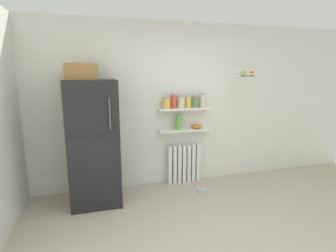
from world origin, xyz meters
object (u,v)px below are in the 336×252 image
(radiator, at_px, (183,164))
(storage_jar_5, at_px, (203,101))
(refrigerator, at_px, (94,139))
(storage_jar_3, at_px, (188,102))
(storage_jar_1, at_px, (174,101))
(storage_jar_2, at_px, (181,102))
(storage_jar_0, at_px, (166,103))
(hanging_fruit_basket, at_px, (247,75))
(vase, at_px, (178,122))
(shelf_bowl, at_px, (197,126))
(pet_food_bowl, at_px, (202,190))
(storage_jar_4, at_px, (196,102))

(radiator, bearing_deg, storage_jar_5, -5.64)
(refrigerator, xyz_separation_m, storage_jar_3, (1.48, 0.25, 0.45))
(storage_jar_1, relative_size, storage_jar_2, 1.18)
(refrigerator, bearing_deg, storage_jar_0, 12.36)
(hanging_fruit_basket, bearing_deg, vase, 166.68)
(shelf_bowl, bearing_deg, storage_jar_0, 180.00)
(radiator, bearing_deg, storage_jar_3, -26.28)
(storage_jar_0, xyz_separation_m, storage_jar_3, (0.36, 0.00, 0.01))
(hanging_fruit_basket, bearing_deg, radiator, 163.55)
(storage_jar_5, bearing_deg, vase, 180.00)
(refrigerator, height_order, shelf_bowl, refrigerator)
(storage_jar_2, relative_size, vase, 0.77)
(storage_jar_1, bearing_deg, vase, 0.00)
(radiator, distance_m, storage_jar_0, 1.08)
(storage_jar_1, bearing_deg, shelf_bowl, 0.00)
(storage_jar_2, distance_m, pet_food_bowl, 1.42)
(storage_jar_4, bearing_deg, storage_jar_3, 180.00)
(storage_jar_1, distance_m, pet_food_bowl, 1.46)
(storage_jar_5, xyz_separation_m, vase, (-0.41, 0.00, -0.33))
(refrigerator, distance_m, shelf_bowl, 1.65)
(shelf_bowl, height_order, hanging_fruit_basket, hanging_fruit_basket)
(radiator, xyz_separation_m, storage_jar_5, (0.30, -0.03, 1.06))
(radiator, height_order, storage_jar_0, storage_jar_0)
(refrigerator, bearing_deg, vase, 10.54)
(refrigerator, height_order, radiator, refrigerator)
(storage_jar_3, distance_m, storage_jar_5, 0.24)
(storage_jar_0, bearing_deg, pet_food_bowl, -41.86)
(storage_jar_4, bearing_deg, storage_jar_5, 0.00)
(storage_jar_2, bearing_deg, storage_jar_4, 0.00)
(storage_jar_5, xyz_separation_m, shelf_bowl, (-0.09, 0.00, -0.42))
(refrigerator, relative_size, storage_jar_0, 10.93)
(shelf_bowl, bearing_deg, storage_jar_5, 0.00)
(storage_jar_2, height_order, hanging_fruit_basket, hanging_fruit_basket)
(hanging_fruit_basket, bearing_deg, refrigerator, 179.99)
(storage_jar_0, xyz_separation_m, storage_jar_4, (0.49, 0.00, 0.01))
(storage_jar_0, relative_size, storage_jar_3, 0.92)
(storage_jar_4, height_order, pet_food_bowl, storage_jar_4)
(refrigerator, bearing_deg, storage_jar_5, 8.08)
(storage_jar_2, bearing_deg, refrigerator, -169.79)
(refrigerator, relative_size, storage_jar_2, 10.03)
(storage_jar_4, distance_m, hanging_fruit_basket, 0.90)
(storage_jar_5, bearing_deg, storage_jar_2, 180.00)
(storage_jar_3, bearing_deg, storage_jar_5, 0.00)
(storage_jar_1, xyz_separation_m, vase, (0.08, 0.00, -0.33))
(storage_jar_4, distance_m, shelf_bowl, 0.41)
(vase, xyz_separation_m, pet_food_bowl, (0.27, -0.42, -1.02))
(storage_jar_3, bearing_deg, storage_jar_4, 0.00)
(radiator, xyz_separation_m, pet_food_bowl, (0.16, -0.45, -0.30))
(storage_jar_4, distance_m, storage_jar_5, 0.12)
(refrigerator, distance_m, storage_jar_0, 1.23)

